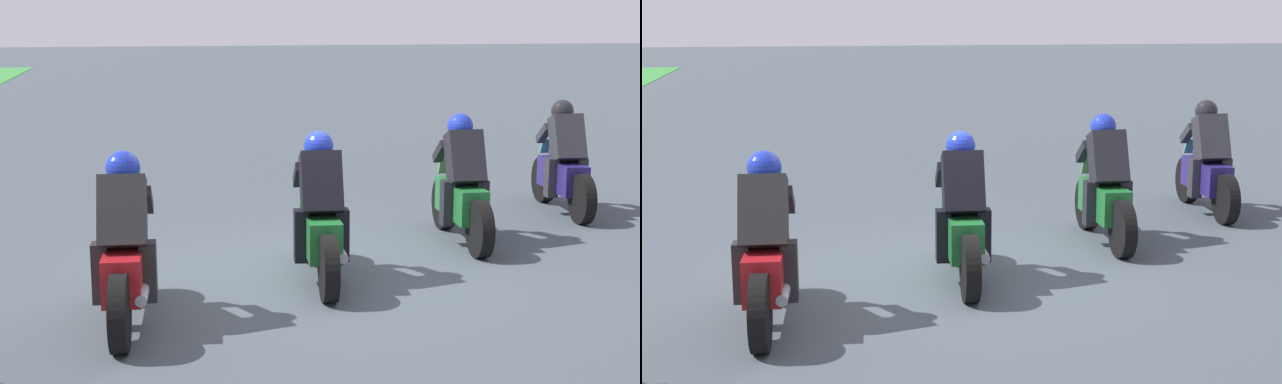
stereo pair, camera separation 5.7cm
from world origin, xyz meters
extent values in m
plane|color=#3E484E|center=(0.00, 0.00, 0.00)|extent=(120.00, 120.00, 0.00)
cylinder|color=black|center=(3.15, -3.88, 0.32)|extent=(0.65, 0.18, 0.64)
cylinder|color=black|center=(1.75, -3.80, 0.32)|extent=(0.65, 0.18, 0.64)
cube|color=navy|center=(2.45, -3.84, 0.50)|extent=(1.12, 0.39, 0.40)
ellipsoid|color=navy|center=(2.55, -3.84, 0.80)|extent=(0.50, 0.33, 0.24)
cube|color=red|center=(1.94, -3.81, 0.52)|extent=(0.07, 0.16, 0.08)
cylinder|color=#A5A5AD|center=(2.09, -3.98, 0.37)|extent=(0.43, 0.12, 0.10)
cube|color=#28282D|center=(2.35, -3.83, 1.02)|extent=(0.51, 0.43, 0.66)
sphere|color=black|center=(2.57, -3.84, 1.36)|extent=(0.32, 0.32, 0.30)
cube|color=teal|center=(2.95, -3.87, 0.84)|extent=(0.17, 0.27, 0.23)
cube|color=#28282D|center=(2.35, -3.63, 0.50)|extent=(0.19, 0.15, 0.52)
cube|color=#28282D|center=(2.32, -4.03, 0.50)|extent=(0.19, 0.15, 0.52)
cube|color=#28282D|center=(2.74, -3.67, 1.04)|extent=(0.39, 0.12, 0.31)
cube|color=#28282D|center=(2.72, -4.03, 1.04)|extent=(0.39, 0.12, 0.31)
cylinder|color=black|center=(1.81, -1.98, 0.32)|extent=(0.64, 0.15, 0.64)
cylinder|color=black|center=(0.41, -1.95, 0.32)|extent=(0.64, 0.15, 0.64)
cube|color=#1C652B|center=(1.11, -1.97, 0.50)|extent=(1.11, 0.34, 0.40)
ellipsoid|color=#1C652B|center=(1.21, -1.97, 0.80)|extent=(0.49, 0.31, 0.24)
cube|color=red|center=(0.60, -1.96, 0.52)|extent=(0.06, 0.16, 0.08)
cylinder|color=#A5A5AD|center=(0.76, -2.12, 0.37)|extent=(0.42, 0.11, 0.10)
cube|color=black|center=(1.01, -1.97, 1.02)|extent=(0.49, 0.41, 0.66)
sphere|color=#1A2EAB|center=(1.23, -1.97, 1.36)|extent=(0.31, 0.31, 0.30)
cube|color=#65805B|center=(1.61, -1.98, 0.84)|extent=(0.16, 0.26, 0.23)
cube|color=black|center=(1.00, -1.76, 0.50)|extent=(0.18, 0.14, 0.52)
cube|color=black|center=(0.99, -2.16, 0.50)|extent=(0.18, 0.14, 0.52)
cube|color=black|center=(1.40, -1.79, 1.04)|extent=(0.39, 0.11, 0.31)
cube|color=black|center=(1.39, -2.15, 1.04)|extent=(0.39, 0.11, 0.31)
cylinder|color=black|center=(0.54, -0.10, 0.32)|extent=(0.65, 0.18, 0.64)
cylinder|color=black|center=(-0.85, -0.02, 0.32)|extent=(0.65, 0.18, 0.64)
cube|color=#1C652B|center=(-0.16, -0.06, 0.50)|extent=(1.12, 0.39, 0.40)
ellipsoid|color=#1C652B|center=(-0.06, -0.07, 0.80)|extent=(0.50, 0.33, 0.24)
cube|color=red|center=(-0.66, -0.03, 0.52)|extent=(0.07, 0.16, 0.08)
cylinder|color=#A5A5AD|center=(-0.51, -0.20, 0.37)|extent=(0.43, 0.12, 0.10)
cube|color=black|center=(-0.26, -0.06, 1.02)|extent=(0.51, 0.43, 0.66)
sphere|color=#1A2EAB|center=(-0.04, -0.07, 1.36)|extent=(0.32, 0.32, 0.30)
cube|color=teal|center=(0.34, -0.09, 0.84)|extent=(0.17, 0.27, 0.23)
cube|color=black|center=(-0.26, 0.14, 0.50)|extent=(0.19, 0.15, 0.52)
cube|color=black|center=(-0.29, -0.26, 0.50)|extent=(0.19, 0.15, 0.52)
cube|color=black|center=(0.13, 0.10, 1.04)|extent=(0.39, 0.12, 0.31)
cube|color=black|center=(0.11, -0.26, 1.04)|extent=(0.39, 0.12, 0.31)
cylinder|color=black|center=(-0.46, 1.78, 0.32)|extent=(0.65, 0.17, 0.64)
cylinder|color=black|center=(-1.85, 1.86, 0.32)|extent=(0.65, 0.17, 0.64)
cube|color=#A2171C|center=(-1.15, 1.82, 0.50)|extent=(1.12, 0.38, 0.40)
ellipsoid|color=#A2171C|center=(-1.05, 1.82, 0.80)|extent=(0.50, 0.33, 0.24)
cube|color=red|center=(-1.66, 1.85, 0.52)|extent=(0.07, 0.16, 0.08)
cylinder|color=#A5A5AD|center=(-1.51, 1.68, 0.37)|extent=(0.42, 0.12, 0.10)
cube|color=black|center=(-1.25, 1.83, 1.02)|extent=(0.51, 0.43, 0.66)
sphere|color=#1A2EAB|center=(-1.03, 1.81, 1.36)|extent=(0.32, 0.32, 0.30)
cube|color=slate|center=(-0.66, 1.79, 0.84)|extent=(0.17, 0.27, 0.23)
cube|color=black|center=(-1.26, 2.03, 0.50)|extent=(0.19, 0.15, 0.52)
cube|color=black|center=(-1.28, 1.63, 0.50)|extent=(0.19, 0.15, 0.52)
cube|color=black|center=(-0.86, 1.99, 1.04)|extent=(0.39, 0.12, 0.31)
cube|color=black|center=(-0.88, 1.63, 1.04)|extent=(0.39, 0.12, 0.31)
camera|label=1|loc=(-9.12, 1.54, 2.71)|focal=52.47mm
camera|label=2|loc=(-9.13, 1.48, 2.71)|focal=52.47mm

